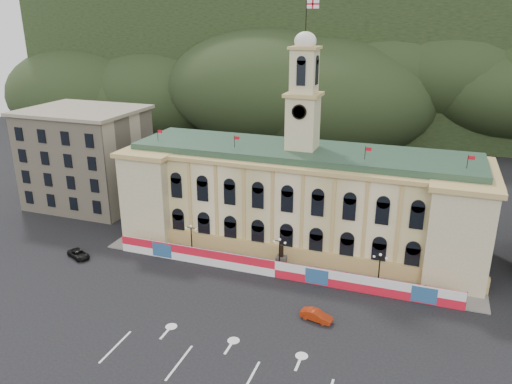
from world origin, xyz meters
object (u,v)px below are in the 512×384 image
(black_suv, at_px, (79,254))
(red_sedan, at_px, (316,316))
(lamp_center, at_px, (279,251))
(statue, at_px, (281,260))

(black_suv, bearing_deg, red_sedan, -71.91)
(black_suv, bearing_deg, lamp_center, -53.85)
(statue, bearing_deg, red_sedan, -55.15)
(statue, xyz_separation_m, lamp_center, (0.00, -1.00, 1.89))
(statue, height_order, black_suv, statue)
(statue, distance_m, lamp_center, 2.14)
(statue, bearing_deg, lamp_center, -90.00)
(red_sedan, bearing_deg, lamp_center, 48.82)
(red_sedan, relative_size, black_suv, 0.90)
(lamp_center, bearing_deg, statue, 90.00)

